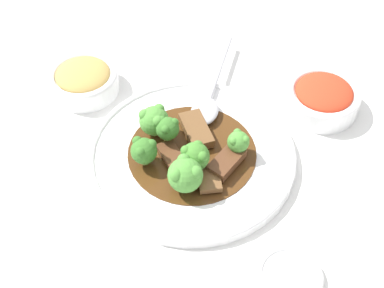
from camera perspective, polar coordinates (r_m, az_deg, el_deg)
ground_plane at (r=0.81m, az=-0.00°, el=-1.58°), size 4.00×4.00×0.00m
main_plate at (r=0.80m, az=-0.00°, el=-1.13°), size 0.31×0.31×0.02m
beef_strip_0 at (r=0.81m, az=0.46°, el=1.51°), size 0.04×0.07×0.01m
beef_strip_1 at (r=0.77m, az=3.72°, el=-1.87°), size 0.07×0.06×0.02m
beef_strip_2 at (r=0.75m, az=1.82°, el=-3.69°), size 0.04×0.05×0.01m
beef_strip_3 at (r=0.78m, az=-2.02°, el=-1.51°), size 0.04×0.07×0.01m
broccoli_floret_0 at (r=0.76m, az=-5.18°, el=-0.62°), size 0.04×0.04×0.04m
broccoli_floret_1 at (r=0.75m, az=0.33°, el=-1.29°), size 0.04×0.04×0.05m
broccoli_floret_2 at (r=0.78m, az=4.96°, el=0.26°), size 0.03×0.03×0.04m
broccoli_floret_3 at (r=0.78m, az=-2.63°, el=1.67°), size 0.03×0.03×0.05m
broccoli_floret_4 at (r=0.80m, az=-4.07°, el=2.55°), size 0.05×0.05×0.05m
broccoli_floret_5 at (r=0.73m, az=-0.72°, el=-3.26°), size 0.05×0.05×0.05m
serving_spoon at (r=0.85m, az=1.68°, el=4.40°), size 0.14×0.20×0.01m
side_bowl_kimchi at (r=0.89m, az=13.77°, el=4.85°), size 0.12×0.12×0.05m
side_bowl_appetizer at (r=0.91m, az=-11.48°, el=6.76°), size 0.12×0.12×0.05m
sauce_dish at (r=0.70m, az=10.42°, el=-13.76°), size 0.08×0.08×0.01m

